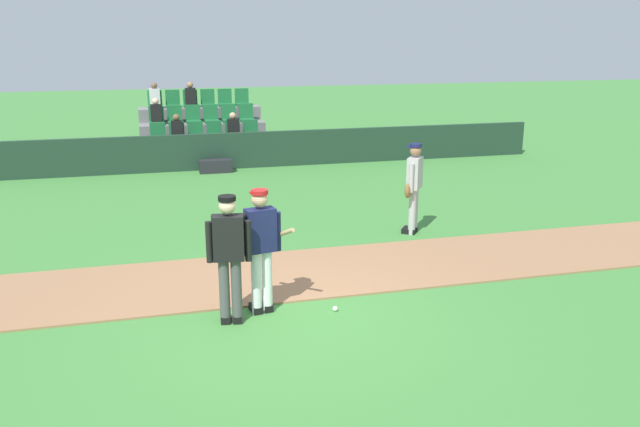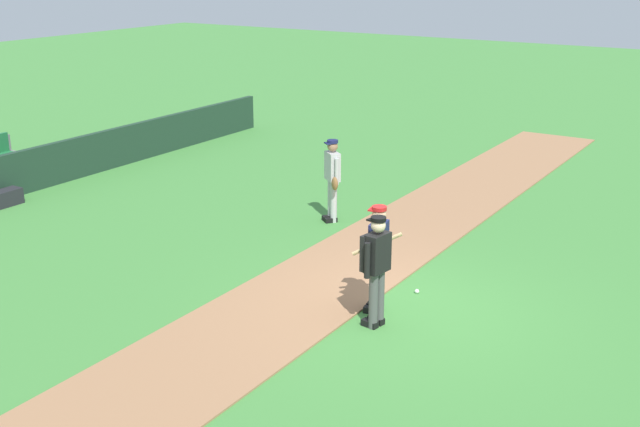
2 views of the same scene
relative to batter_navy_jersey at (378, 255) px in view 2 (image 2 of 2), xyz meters
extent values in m
plane|color=#42843A|center=(0.26, -0.29, -0.97)|extent=(80.00, 80.00, 0.00)
cube|color=#9E704C|center=(0.26, 1.32, -0.95)|extent=(28.00, 2.24, 0.03)
cube|color=#1E6B38|center=(1.63, 11.13, -0.22)|extent=(0.44, 0.40, 0.08)
cube|color=#1E6B38|center=(1.63, 11.35, 0.03)|extent=(0.44, 0.08, 0.50)
cylinder|color=white|center=(-0.08, -0.02, -0.52)|extent=(0.14, 0.14, 0.90)
cylinder|color=white|center=(0.07, 0.01, -0.52)|extent=(0.14, 0.14, 0.90)
cube|color=black|center=(-0.10, 0.04, -0.92)|extent=(0.17, 0.28, 0.10)
cube|color=black|center=(0.06, 0.07, -0.92)|extent=(0.17, 0.28, 0.10)
cube|color=#191E47|center=(-0.01, -0.01, 0.23)|extent=(0.43, 0.29, 0.60)
cylinder|color=#191E47|center=(-0.25, -0.05, 0.18)|extent=(0.09, 0.09, 0.55)
cylinder|color=#191E47|center=(0.24, 0.04, 0.18)|extent=(0.09, 0.09, 0.55)
sphere|color=tan|center=(-0.01, -0.01, 0.66)|extent=(0.22, 0.22, 0.22)
cylinder|color=#B21919|center=(-0.01, -0.01, 0.76)|extent=(0.23, 0.23, 0.06)
cube|color=#B21919|center=(-0.02, 0.09, 0.73)|extent=(0.20, 0.15, 0.02)
cylinder|color=tan|center=(0.22, 0.14, 0.08)|extent=(0.43, 0.73, 0.41)
cylinder|color=#4C4C4C|center=(-0.54, -0.23, -0.52)|extent=(0.14, 0.14, 0.90)
cylinder|color=#4C4C4C|center=(-0.39, -0.25, -0.52)|extent=(0.14, 0.14, 0.90)
cube|color=black|center=(-0.53, -0.17, -0.92)|extent=(0.16, 0.28, 0.10)
cube|color=black|center=(-0.38, -0.19, -0.92)|extent=(0.16, 0.28, 0.10)
cube|color=black|center=(-0.46, -0.24, 0.23)|extent=(0.43, 0.28, 0.60)
cylinder|color=black|center=(-0.71, -0.20, 0.18)|extent=(0.09, 0.09, 0.55)
cylinder|color=black|center=(-0.22, -0.28, 0.18)|extent=(0.09, 0.09, 0.55)
sphere|color=beige|center=(-0.46, -0.24, 0.66)|extent=(0.22, 0.22, 0.22)
cylinder|color=black|center=(-0.46, -0.24, 0.76)|extent=(0.23, 0.23, 0.06)
cube|color=black|center=(-0.45, -0.14, 0.73)|extent=(0.20, 0.15, 0.02)
cube|color=black|center=(-0.45, -0.11, 0.23)|extent=(0.45, 0.15, 0.56)
cylinder|color=#B2B2B2|center=(3.43, 2.90, -0.52)|extent=(0.14, 0.14, 0.90)
cylinder|color=#B2B2B2|center=(3.53, 3.03, -0.52)|extent=(0.14, 0.14, 0.90)
cube|color=black|center=(3.38, 2.94, -0.92)|extent=(0.28, 0.25, 0.10)
cube|color=black|center=(3.48, 3.06, -0.92)|extent=(0.28, 0.25, 0.10)
cube|color=#B2B2B2|center=(3.48, 2.96, 0.23)|extent=(0.42, 0.45, 0.60)
cylinder|color=#B2B2B2|center=(3.33, 2.77, 0.18)|extent=(0.09, 0.09, 0.55)
cylinder|color=#B2B2B2|center=(3.63, 3.16, 0.18)|extent=(0.09, 0.09, 0.55)
sphere|color=#9E7051|center=(3.48, 2.96, 0.66)|extent=(0.22, 0.22, 0.22)
cylinder|color=#191E4C|center=(3.48, 2.96, 0.76)|extent=(0.23, 0.23, 0.06)
cube|color=#191E4C|center=(3.40, 3.02, 0.73)|extent=(0.20, 0.22, 0.02)
ellipsoid|color=brown|center=(3.28, 2.78, -0.07)|extent=(0.22, 0.23, 0.28)
sphere|color=white|center=(0.99, -0.23, -0.93)|extent=(0.07, 0.07, 0.07)
cube|color=#232328|center=(0.37, 9.76, -0.79)|extent=(0.90, 0.36, 0.36)
camera|label=1|loc=(-1.38, -8.35, 2.79)|focal=36.64mm
camera|label=2|loc=(-10.31, -5.46, 4.47)|focal=44.94mm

